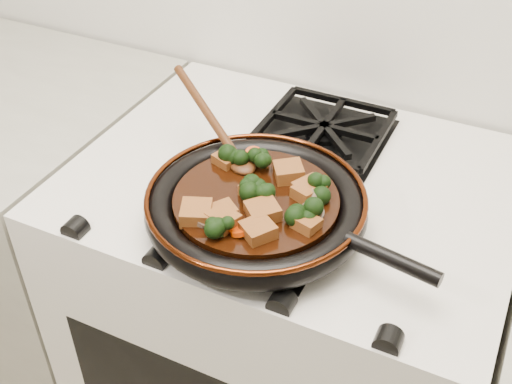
% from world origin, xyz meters
% --- Properties ---
extents(stove, '(0.76, 0.60, 0.90)m').
position_xyz_m(stove, '(0.00, 1.69, 0.45)').
color(stove, white).
rests_on(stove, ground).
extents(burner_grate_front, '(0.23, 0.23, 0.03)m').
position_xyz_m(burner_grate_front, '(0.00, 1.55, 0.91)').
color(burner_grate_front, black).
rests_on(burner_grate_front, stove).
extents(burner_grate_back, '(0.23, 0.23, 0.03)m').
position_xyz_m(burner_grate_back, '(0.00, 1.83, 0.91)').
color(burner_grate_back, black).
rests_on(burner_grate_back, stove).
extents(skillet, '(0.46, 0.34, 0.05)m').
position_xyz_m(skillet, '(-0.00, 1.54, 0.94)').
color(skillet, black).
rests_on(skillet, burner_grate_front).
extents(braising_sauce, '(0.25, 0.25, 0.02)m').
position_xyz_m(braising_sauce, '(-0.00, 1.54, 0.95)').
color(braising_sauce, black).
rests_on(braising_sauce, skillet).
extents(tofu_cube_0, '(0.06, 0.06, 0.03)m').
position_xyz_m(tofu_cube_0, '(0.04, 1.47, 0.97)').
color(tofu_cube_0, brown).
rests_on(tofu_cube_0, braising_sauce).
extents(tofu_cube_1, '(0.04, 0.04, 0.02)m').
position_xyz_m(tofu_cube_1, '(0.09, 1.51, 0.97)').
color(tofu_cube_1, brown).
rests_on(tofu_cube_1, braising_sauce).
extents(tofu_cube_2, '(0.05, 0.05, 0.02)m').
position_xyz_m(tofu_cube_2, '(-0.08, 1.60, 0.97)').
color(tofu_cube_2, brown).
rests_on(tofu_cube_2, braising_sauce).
extents(tofu_cube_3, '(0.06, 0.06, 0.03)m').
position_xyz_m(tofu_cube_3, '(0.03, 1.51, 0.97)').
color(tofu_cube_3, brown).
rests_on(tofu_cube_3, braising_sauce).
extents(tofu_cube_4, '(0.06, 0.06, 0.03)m').
position_xyz_m(tofu_cube_4, '(-0.06, 1.46, 0.97)').
color(tofu_cube_4, brown).
rests_on(tofu_cube_4, braising_sauce).
extents(tofu_cube_5, '(0.05, 0.05, 0.03)m').
position_xyz_m(tofu_cube_5, '(-0.02, 1.47, 0.97)').
color(tofu_cube_5, brown).
rests_on(tofu_cube_5, braising_sauce).
extents(tofu_cube_6, '(0.05, 0.05, 0.03)m').
position_xyz_m(tofu_cube_6, '(0.07, 1.58, 0.97)').
color(tofu_cube_6, brown).
rests_on(tofu_cube_6, braising_sauce).
extents(tofu_cube_7, '(0.05, 0.04, 0.02)m').
position_xyz_m(tofu_cube_7, '(-0.01, 1.54, 0.97)').
color(tofu_cube_7, brown).
rests_on(tofu_cube_7, braising_sauce).
extents(tofu_cube_8, '(0.06, 0.06, 0.03)m').
position_xyz_m(tofu_cube_8, '(0.02, 1.61, 0.97)').
color(tofu_cube_8, brown).
rests_on(tofu_cube_8, braising_sauce).
extents(tofu_cube_9, '(0.05, 0.05, 0.02)m').
position_xyz_m(tofu_cube_9, '(-0.03, 1.48, 0.97)').
color(tofu_cube_9, brown).
rests_on(tofu_cube_9, braising_sauce).
extents(tofu_cube_10, '(0.05, 0.06, 0.03)m').
position_xyz_m(tofu_cube_10, '(0.07, 1.59, 0.97)').
color(tofu_cube_10, brown).
rests_on(tofu_cube_10, braising_sauce).
extents(broccoli_floret_0, '(0.08, 0.08, 0.07)m').
position_xyz_m(broccoli_floret_0, '(-0.03, 1.62, 0.97)').
color(broccoli_floret_0, black).
rests_on(broccoli_floret_0, braising_sauce).
extents(broccoli_floret_1, '(0.07, 0.07, 0.07)m').
position_xyz_m(broccoli_floret_1, '(-0.02, 1.55, 0.97)').
color(broccoli_floret_1, black).
rests_on(broccoli_floret_1, braising_sauce).
extents(broccoli_floret_2, '(0.08, 0.09, 0.06)m').
position_xyz_m(broccoli_floret_2, '(0.01, 1.54, 0.97)').
color(broccoli_floret_2, black).
rests_on(broccoli_floret_2, braising_sauce).
extents(broccoli_floret_3, '(0.08, 0.08, 0.07)m').
position_xyz_m(broccoli_floret_3, '(-0.07, 1.61, 0.97)').
color(broccoli_floret_3, black).
rests_on(broccoli_floret_3, braising_sauce).
extents(broccoli_floret_4, '(0.09, 0.08, 0.07)m').
position_xyz_m(broccoli_floret_4, '(-0.01, 1.45, 0.97)').
color(broccoli_floret_4, black).
rests_on(broccoli_floret_4, braising_sauce).
extents(broccoli_floret_5, '(0.09, 0.08, 0.06)m').
position_xyz_m(broccoli_floret_5, '(0.08, 1.59, 0.97)').
color(broccoli_floret_5, black).
rests_on(broccoli_floret_5, braising_sauce).
extents(broccoli_floret_6, '(0.08, 0.08, 0.06)m').
position_xyz_m(broccoli_floret_6, '(0.09, 1.53, 0.97)').
color(broccoli_floret_6, black).
rests_on(broccoli_floret_6, braising_sauce).
extents(carrot_coin_0, '(0.03, 0.03, 0.02)m').
position_xyz_m(carrot_coin_0, '(0.00, 1.54, 0.96)').
color(carrot_coin_0, '#C53405').
rests_on(carrot_coin_0, braising_sauce).
extents(carrot_coin_1, '(0.03, 0.03, 0.02)m').
position_xyz_m(carrot_coin_1, '(0.01, 1.46, 0.96)').
color(carrot_coin_1, '#C53405').
rests_on(carrot_coin_1, braising_sauce).
extents(carrot_coin_2, '(0.03, 0.03, 0.01)m').
position_xyz_m(carrot_coin_2, '(0.07, 1.60, 0.96)').
color(carrot_coin_2, '#C53405').
rests_on(carrot_coin_2, braising_sauce).
extents(carrot_coin_3, '(0.03, 0.03, 0.02)m').
position_xyz_m(carrot_coin_3, '(-0.05, 1.64, 0.96)').
color(carrot_coin_3, '#C53405').
rests_on(carrot_coin_3, braising_sauce).
extents(mushroom_slice_0, '(0.04, 0.04, 0.03)m').
position_xyz_m(mushroom_slice_0, '(0.08, 1.58, 0.97)').
color(mushroom_slice_0, brown).
rests_on(mushroom_slice_0, braising_sauce).
extents(mushroom_slice_1, '(0.05, 0.05, 0.03)m').
position_xyz_m(mushroom_slice_1, '(0.09, 1.53, 0.97)').
color(mushroom_slice_1, brown).
rests_on(mushroom_slice_1, braising_sauce).
extents(mushroom_slice_2, '(0.04, 0.04, 0.02)m').
position_xyz_m(mushroom_slice_2, '(-0.05, 1.46, 0.97)').
color(mushroom_slice_2, brown).
rests_on(mushroom_slice_2, braising_sauce).
extents(mushroom_slice_3, '(0.05, 0.04, 0.03)m').
position_xyz_m(mushroom_slice_3, '(0.09, 1.54, 0.97)').
color(mushroom_slice_3, brown).
rests_on(mushroom_slice_3, braising_sauce).
extents(wooden_spoon, '(0.14, 0.11, 0.24)m').
position_xyz_m(wooden_spoon, '(-0.11, 1.64, 0.98)').
color(wooden_spoon, '#4B2610').
rests_on(wooden_spoon, braising_sauce).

